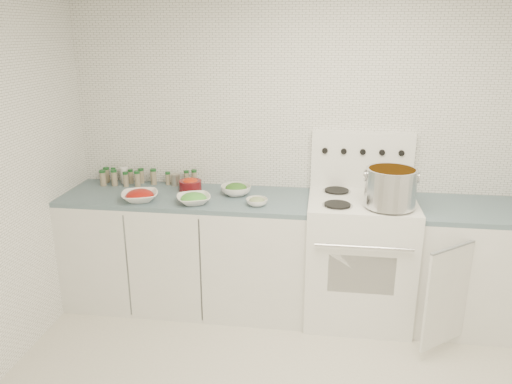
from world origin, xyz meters
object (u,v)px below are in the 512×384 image
(bowl_tomato, at_px, (140,196))
(stove, at_px, (359,254))
(stock_pot, at_px, (391,186))
(bowl_snowpea, at_px, (194,199))

(bowl_tomato, bearing_deg, stove, 5.87)
(stove, relative_size, stock_pot, 3.77)
(stock_pot, distance_m, bowl_snowpea, 1.37)
(bowl_snowpea, bearing_deg, stock_pot, 0.11)
(stove, bearing_deg, bowl_snowpea, -172.04)
(stock_pot, xyz_separation_m, bowl_tomato, (-1.77, 0.00, -0.15))
(bowl_snowpea, bearing_deg, bowl_tomato, 179.55)
(stove, xyz_separation_m, bowl_snowpea, (-1.20, -0.17, 0.44))
(bowl_tomato, bearing_deg, stock_pot, -0.02)
(stock_pot, bearing_deg, bowl_tomato, 179.98)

